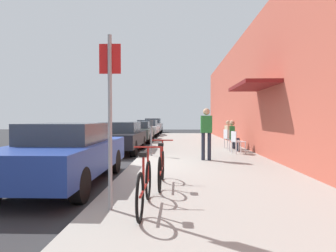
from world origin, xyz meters
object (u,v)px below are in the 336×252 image
object	(u,v)px
cafe_chair_2	(228,138)
pedestrian_standing	(206,130)
parked_car_0	(66,152)
seated_patron_1	(233,134)
seated_patron_2	(229,133)
parked_car_1	(120,136)
cafe_chair_1	(232,139)
parking_meter	(151,135)
bicycle_1	(161,168)
parked_car_3	(147,128)
parked_car_4	(153,126)
street_sign	(110,108)
parked_car_2	(138,131)
bicycle_0	(145,186)
cafe_chair_0	(237,141)

from	to	relation	value
cafe_chair_2	pedestrian_standing	world-z (taller)	pedestrian_standing
parked_car_0	seated_patron_1	xyz separation A→B (m)	(4.87, 5.73, 0.09)
cafe_chair_2	seated_patron_2	distance (m)	0.20
parked_car_1	cafe_chair_1	bearing A→B (deg)	-3.83
parking_meter	bicycle_1	distance (m)	4.67
parking_meter	cafe_chair_1	world-z (taller)	parking_meter
parked_car_3	parked_car_0	bearing A→B (deg)	-90.00
parked_car_4	cafe_chair_1	size ratio (longest dim) A/B	5.06
street_sign	pedestrian_standing	world-z (taller)	street_sign
parked_car_1	bicycle_1	bearing A→B (deg)	-71.81
parked_car_2	seated_patron_1	xyz separation A→B (m)	(4.87, -5.82, 0.13)
street_sign	bicycle_0	distance (m)	1.27
parking_meter	bicycle_0	world-z (taller)	parking_meter
cafe_chair_0	cafe_chair_1	xyz separation A→B (m)	(-0.00, 0.93, 0.00)
parked_car_4	cafe_chair_2	world-z (taller)	parked_car_4
parked_car_4	parking_meter	size ratio (longest dim) A/B	3.33
street_sign	parking_meter	bearing A→B (deg)	89.53
parked_car_2	seated_patron_2	xyz separation A→B (m)	(4.87, -4.90, 0.13)
parked_car_1	pedestrian_standing	xyz separation A→B (m)	(3.45, -3.03, 0.42)
parked_car_1	cafe_chair_1	distance (m)	4.83
pedestrian_standing	parked_car_0	bearing A→B (deg)	-138.71
parked_car_1	parked_car_0	bearing A→B (deg)	-90.00
seated_patron_1	pedestrian_standing	xyz separation A→B (m)	(-1.42, -2.70, 0.30)
parked_car_2	bicycle_1	size ratio (longest dim) A/B	2.57
bicycle_1	cafe_chair_0	distance (m)	5.99
bicycle_1	cafe_chair_1	bearing A→B (deg)	67.31
cafe_chair_0	parking_meter	bearing A→B (deg)	-166.75
parked_car_2	parking_meter	bearing A→B (deg)	-78.34
parked_car_2	cafe_chair_1	distance (m)	7.55
bicycle_0	parked_car_2	bearing A→B (deg)	98.40
parked_car_2	seated_patron_2	world-z (taller)	seated_patron_2
seated_patron_1	cafe_chair_2	distance (m)	0.93
bicycle_0	bicycle_1	bearing A→B (deg)	83.70
parked_car_2	parked_car_3	xyz separation A→B (m)	(0.00, 5.70, 0.03)
bicycle_0	pedestrian_standing	size ratio (longest dim) A/B	1.01
parked_car_0	parked_car_4	world-z (taller)	parked_car_4
cafe_chair_0	cafe_chair_2	xyz separation A→B (m)	(-0.00, 1.82, 0.00)
parked_car_4	seated_patron_1	bearing A→B (deg)	-74.12
cafe_chair_0	parked_car_1	bearing A→B (deg)	165.45
parked_car_0	pedestrian_standing	distance (m)	4.61
parked_car_3	seated_patron_1	distance (m)	12.51
pedestrian_standing	bicycle_0	bearing A→B (deg)	-105.77
parked_car_1	seated_patron_2	xyz separation A→B (m)	(4.87, 0.59, 0.12)
bicycle_0	parked_car_4	bearing A→B (deg)	94.61
parked_car_1	street_sign	xyz separation A→B (m)	(1.50, -8.15, 0.94)
parked_car_3	cafe_chair_1	world-z (taller)	parked_car_3
bicycle_1	seated_patron_1	distance (m)	6.86
cafe_chair_1	pedestrian_standing	xyz separation A→B (m)	(-1.36, -2.71, 0.50)
bicycle_0	cafe_chair_1	bearing A→B (deg)	70.25
cafe_chair_2	pedestrian_standing	size ratio (longest dim) A/B	0.51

